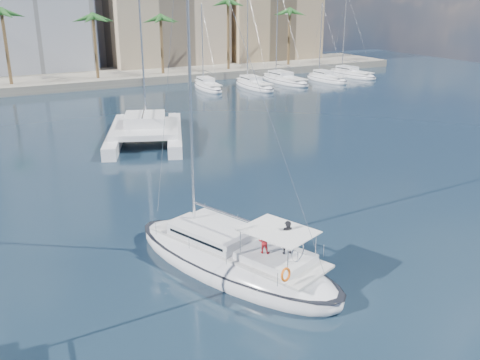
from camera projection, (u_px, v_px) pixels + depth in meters
ground at (233, 252)px, 28.75m from camera, size 160.00×160.00×0.00m
quay at (46, 82)px, 79.43m from camera, size 120.00×14.00×1.20m
building_beige at (163, 11)px, 93.49m from camera, size 20.00×14.00×20.00m
building_tan_right at (267, 15)px, 100.95m from camera, size 18.00×12.00×18.00m
palm_centre at (43, 15)px, 72.87m from camera, size 3.60×3.60×12.30m
palm_right at (259, 11)px, 87.83m from camera, size 3.60×3.60×12.30m
main_sloop at (233, 260)px, 26.75m from camera, size 8.43×13.43×19.03m
catamaran at (145, 129)px, 49.83m from camera, size 10.93×14.75×19.17m
seagull at (252, 238)px, 29.03m from camera, size 1.17×0.50×0.22m
moored_yacht_a at (208, 89)px, 76.75m from camera, size 3.37×9.52×11.90m
moored_yacht_b at (254, 88)px, 77.94m from camera, size 3.32×10.83×13.72m
moored_yacht_c at (284, 83)px, 82.47m from camera, size 3.98×12.33×15.54m
moored_yacht_d at (326, 81)px, 83.66m from camera, size 3.52×9.55×11.90m
moored_yacht_e at (351, 77)px, 88.19m from camera, size 4.61×11.11×13.72m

